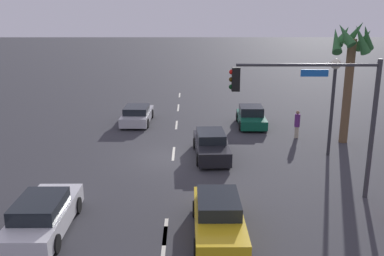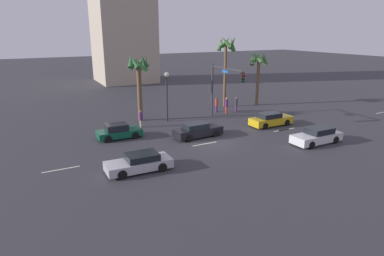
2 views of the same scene
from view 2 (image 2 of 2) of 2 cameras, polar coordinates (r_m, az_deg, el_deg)
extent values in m
plane|color=#333338|center=(29.77, 3.32, -2.51)|extent=(220.00, 220.00, 0.00)
cube|color=silver|center=(25.92, -21.23, -6.53)|extent=(2.59, 0.14, 0.01)
cube|color=silver|center=(26.98, -9.49, -4.72)|extent=(2.36, 0.14, 0.01)
cube|color=silver|center=(29.42, 2.14, -2.71)|extent=(2.39, 0.14, 0.01)
cube|color=silver|center=(34.53, 14.90, -0.38)|extent=(1.98, 0.14, 0.01)
cube|color=silver|center=(34.98, 15.71, -0.23)|extent=(2.07, 0.14, 0.01)
cube|color=silver|center=(46.57, 29.39, 2.29)|extent=(2.12, 0.14, 0.01)
cube|color=silver|center=(31.42, 20.27, -1.52)|extent=(4.70, 1.77, 0.71)
cube|color=black|center=(31.46, 20.72, -0.38)|extent=(2.26, 1.55, 0.52)
cylinder|color=black|center=(29.91, 19.54, -2.72)|extent=(0.64, 0.22, 0.64)
cylinder|color=black|center=(30.98, 17.30, -1.87)|extent=(0.64, 0.22, 0.64)
cylinder|color=black|center=(32.06, 23.08, -1.85)|extent=(0.64, 0.22, 0.64)
cylinder|color=black|center=(33.06, 20.87, -1.08)|extent=(0.64, 0.22, 0.64)
cube|color=#B7B7BC|center=(24.11, -9.00, -6.10)|extent=(4.65, 1.97, 0.62)
cube|color=black|center=(23.98, -8.43, -4.80)|extent=(2.25, 1.68, 0.47)
cylinder|color=black|center=(23.04, -11.72, -7.74)|extent=(0.65, 0.24, 0.64)
cylinder|color=black|center=(24.61, -12.79, -6.22)|extent=(0.65, 0.24, 0.64)
cylinder|color=black|center=(23.83, -5.06, -6.62)|extent=(0.65, 0.24, 0.64)
cylinder|color=black|center=(25.35, -6.52, -5.23)|extent=(0.65, 0.24, 0.64)
cube|color=gold|center=(35.92, 13.22, 1.23)|extent=(4.63, 1.70, 0.72)
cube|color=black|center=(35.60, 12.94, 2.11)|extent=(2.23, 1.49, 0.49)
cylinder|color=black|center=(37.48, 14.05, 1.47)|extent=(0.64, 0.22, 0.64)
cylinder|color=black|center=(36.36, 15.72, 0.90)|extent=(0.64, 0.22, 0.64)
cylinder|color=black|center=(35.65, 10.62, 0.94)|extent=(0.64, 0.22, 0.64)
cylinder|color=black|center=(34.48, 12.27, 0.32)|extent=(0.64, 0.22, 0.64)
cube|color=#0F5138|center=(31.63, -12.16, -0.84)|extent=(4.04, 1.88, 0.60)
cube|color=black|center=(31.41, -12.65, 0.14)|extent=(1.96, 1.61, 0.59)
cylinder|color=black|center=(32.74, -10.43, -0.42)|extent=(0.65, 0.24, 0.64)
cylinder|color=black|center=(31.21, -9.57, -1.21)|extent=(0.65, 0.24, 0.64)
cylinder|color=black|center=(32.19, -14.65, -0.98)|extent=(0.65, 0.24, 0.64)
cylinder|color=black|center=(30.64, -13.98, -1.80)|extent=(0.65, 0.24, 0.64)
cube|color=black|center=(31.22, 1.03, -0.58)|extent=(4.65, 1.88, 0.73)
cube|color=black|center=(30.92, 0.60, 0.40)|extent=(2.26, 1.57, 0.47)
cylinder|color=black|center=(32.65, 2.41, -0.21)|extent=(0.65, 0.25, 0.64)
cylinder|color=black|center=(31.40, 3.98, -0.91)|extent=(0.65, 0.25, 0.64)
cylinder|color=black|center=(31.25, -1.95, -0.96)|extent=(0.65, 0.25, 0.64)
cylinder|color=black|center=(29.94, -0.49, -1.73)|extent=(0.65, 0.25, 0.64)
cylinder|color=#38383D|center=(38.68, 3.44, 6.39)|extent=(0.20, 0.20, 5.92)
cylinder|color=#38383D|center=(35.90, 5.86, 9.95)|extent=(0.21, 5.70, 0.12)
cube|color=black|center=(33.64, 8.50, 8.45)|extent=(0.32, 0.32, 0.95)
sphere|color=red|center=(33.46, 8.70, 8.91)|extent=(0.20, 0.20, 0.20)
sphere|color=#392605|center=(33.49, 8.68, 8.40)|extent=(0.20, 0.20, 0.20)
sphere|color=black|center=(33.53, 8.66, 7.89)|extent=(0.20, 0.20, 0.20)
cube|color=#1959B2|center=(36.18, 5.60, 9.49)|extent=(0.06, 1.10, 0.28)
cylinder|color=#2D2D33|center=(36.35, -4.26, 4.82)|extent=(0.18, 0.18, 4.77)
sphere|color=#F2EACC|center=(35.92, -4.35, 8.99)|extent=(0.56, 0.56, 0.56)
cylinder|color=#B2A58C|center=(34.75, -8.62, 0.72)|extent=(0.35, 0.35, 0.74)
cylinder|color=#59266B|center=(34.56, -8.67, 1.95)|extent=(0.47, 0.47, 0.80)
sphere|color=#8C664C|center=(34.44, -8.71, 2.77)|extent=(0.22, 0.22, 0.22)
cylinder|color=#BF3833|center=(40.40, 5.82, 3.05)|extent=(0.30, 0.30, 0.79)
cylinder|color=#59266B|center=(40.22, 5.85, 4.20)|extent=(0.40, 0.40, 0.87)
sphere|color=tan|center=(40.11, 5.88, 4.96)|extent=(0.23, 0.23, 0.23)
cylinder|color=#59266B|center=(41.00, 4.15, 3.27)|extent=(0.36, 0.36, 0.77)
cylinder|color=#BF3833|center=(40.83, 4.17, 4.37)|extent=(0.48, 0.48, 0.84)
sphere|color=brown|center=(40.72, 4.19, 5.11)|extent=(0.23, 0.23, 0.23)
cylinder|color=#59266B|center=(41.24, 7.44, 3.24)|extent=(0.33, 0.33, 0.77)
cylinder|color=#333338|center=(41.07, 7.48, 4.33)|extent=(0.44, 0.44, 0.84)
sphere|color=#8C664C|center=(40.97, 7.51, 5.06)|extent=(0.23, 0.23, 0.23)
cylinder|color=brown|center=(36.87, -8.85, 5.95)|extent=(0.50, 0.50, 6.19)
cone|color=#2D6633|center=(36.89, -7.91, 10.89)|extent=(0.79, 1.34, 1.76)
cone|color=#2D6633|center=(37.19, -8.60, 11.06)|extent=(1.41, 1.34, 1.62)
cone|color=#2D6633|center=(37.07, -9.75, 10.74)|extent=(1.54, 0.95, 1.46)
cone|color=#2D6633|center=(36.55, -10.32, 11.14)|extent=(1.09, 1.41, 1.63)
cone|color=#2D6633|center=(35.94, -9.69, 10.90)|extent=(1.17, 1.36, 1.34)
cone|color=#2D6633|center=(35.58, -8.79, 10.51)|extent=(1.75, 0.81, 1.67)
cone|color=#2D6633|center=(36.03, -8.11, 11.14)|extent=(1.43, 1.26, 1.47)
cylinder|color=brown|center=(45.18, 11.05, 7.65)|extent=(0.41, 0.41, 6.09)
cone|color=#38702D|center=(45.33, 11.79, 11.46)|extent=(0.77, 1.34, 1.32)
cone|color=#38702D|center=(45.55, 10.98, 11.80)|extent=(1.42, 1.00, 1.58)
cone|color=#38702D|center=(44.79, 10.11, 11.48)|extent=(1.25, 1.46, 1.79)
cone|color=#38702D|center=(43.95, 10.86, 11.77)|extent=(1.39, 1.80, 1.64)
cone|color=#38702D|center=(44.42, 12.17, 11.43)|extent=(1.35, 0.93, 1.70)
cylinder|color=brown|center=(43.50, 5.61, 8.79)|extent=(0.36, 0.36, 7.96)
cone|color=#38702D|center=(43.60, 6.88, 14.17)|extent=(0.73, 1.65, 1.80)
cone|color=#38702D|center=(43.88, 5.84, 14.26)|extent=(1.30, 1.19, 1.52)
cone|color=#38702D|center=(43.66, 4.85, 13.97)|extent=(1.28, 0.93, 1.74)
cone|color=#38702D|center=(42.92, 4.95, 14.19)|extent=(0.80, 1.41, 1.28)
cone|color=#38702D|center=(42.50, 5.68, 14.37)|extent=(1.37, 1.25, 1.37)
cone|color=#38702D|center=(42.80, 6.84, 13.86)|extent=(1.38, 1.13, 1.81)
cube|color=#B2A38E|center=(66.95, -11.87, 20.40)|extent=(10.42, 11.31, 29.62)
camera|label=1|loc=(44.66, 28.65, 12.01)|focal=40.34mm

